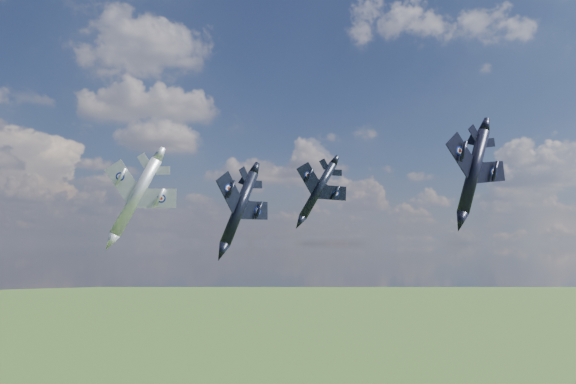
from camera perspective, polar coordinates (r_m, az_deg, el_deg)
name	(u,v)px	position (r m, az deg, el deg)	size (l,w,h in m)	color
jet_lead_navy	(239,208)	(69.46, -4.96, -1.64)	(9.95, 13.87, 2.87)	black
jet_right_navy	(473,171)	(64.99, 18.33, 2.01)	(9.86, 13.75, 2.85)	black
jet_high_navy	(318,190)	(96.71, 3.07, 0.17)	(10.71, 14.93, 3.09)	black
jet_left_silver	(136,196)	(74.82, -15.18, -0.44)	(10.80, 15.06, 3.12)	#A9ADB4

